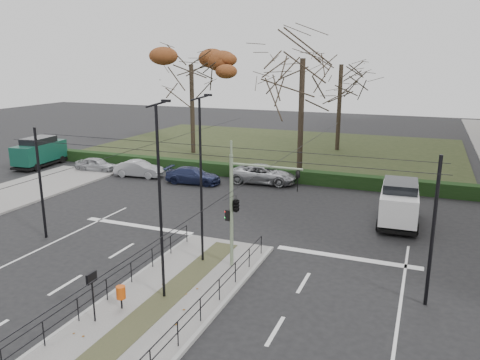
% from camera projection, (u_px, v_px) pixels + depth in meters
% --- Properties ---
extents(ground, '(140.00, 140.00, 0.00)m').
position_uv_depth(ground, '(185.00, 284.00, 20.07)').
color(ground, black).
rests_on(ground, ground).
extents(median_island, '(4.40, 15.00, 0.14)m').
position_uv_depth(median_island, '(154.00, 310.00, 17.81)').
color(median_island, slate).
rests_on(median_island, ground).
extents(park, '(38.00, 26.00, 0.10)m').
position_uv_depth(park, '(277.00, 148.00, 50.98)').
color(park, '#232C16').
rests_on(park, ground).
extents(hedge, '(38.00, 1.00, 1.00)m').
position_uv_depth(hedge, '(228.00, 170.00, 38.83)').
color(hedge, black).
rests_on(hedge, ground).
extents(median_railing, '(4.14, 13.24, 0.92)m').
position_uv_depth(median_railing, '(151.00, 290.00, 17.49)').
color(median_railing, black).
rests_on(median_railing, median_island).
extents(catenary, '(20.00, 34.00, 6.00)m').
position_uv_depth(catenary, '(200.00, 198.00, 20.68)').
color(catenary, black).
rests_on(catenary, ground).
extents(traffic_light, '(3.54, 2.04, 5.21)m').
position_uv_depth(traffic_light, '(238.00, 203.00, 20.72)').
color(traffic_light, gray).
rests_on(traffic_light, median_island).
extents(litter_bin, '(0.36, 0.36, 0.91)m').
position_uv_depth(litter_bin, '(121.00, 293.00, 17.66)').
color(litter_bin, black).
rests_on(litter_bin, median_island).
extents(info_panel, '(0.11, 0.50, 1.91)m').
position_uv_depth(info_panel, '(92.00, 283.00, 16.58)').
color(info_panel, black).
rests_on(info_panel, median_island).
extents(streetlamp_median_near, '(0.65, 0.13, 7.82)m').
position_uv_depth(streetlamp_median_near, '(160.00, 201.00, 17.73)').
color(streetlamp_median_near, black).
rests_on(streetlamp_median_near, median_island).
extents(streetlamp_median_far, '(0.65, 0.13, 7.78)m').
position_uv_depth(streetlamp_median_far, '(201.00, 179.00, 21.13)').
color(streetlamp_median_far, black).
rests_on(streetlamp_median_far, median_island).
extents(parked_car_first, '(3.71, 1.76, 1.23)m').
position_uv_depth(parked_car_first, '(96.00, 164.00, 40.28)').
color(parked_car_first, '#9EA0A5').
rests_on(parked_car_first, ground).
extents(parked_car_second, '(4.15, 1.81, 1.33)m').
position_uv_depth(parked_car_second, '(139.00, 169.00, 38.42)').
color(parked_car_second, '#9EA0A5').
rests_on(parked_car_second, ground).
extents(parked_car_third, '(4.50, 2.17, 1.26)m').
position_uv_depth(parked_car_third, '(193.00, 175.00, 36.34)').
color(parked_car_third, '#1F2649').
rests_on(parked_car_third, ground).
extents(parked_car_fourth, '(5.33, 2.76, 1.44)m').
position_uv_depth(parked_car_fourth, '(264.00, 174.00, 36.44)').
color(parked_car_fourth, '#9EA0A5').
rests_on(parked_car_fourth, ground).
extents(white_van, '(2.41, 4.99, 2.58)m').
position_uv_depth(white_van, '(399.00, 202.00, 27.15)').
color(white_van, white).
rests_on(white_van, ground).
extents(green_van, '(2.57, 5.54, 2.66)m').
position_uv_depth(green_van, '(40.00, 151.00, 42.02)').
color(green_van, '#0D3A2D').
rests_on(green_van, ground).
extents(rust_tree, '(9.21, 9.21, 11.63)m').
position_uv_depth(rust_tree, '(191.00, 64.00, 46.07)').
color(rust_tree, black).
rests_on(rust_tree, park).
extents(bare_tree_center, '(6.91, 6.91, 11.73)m').
position_uv_depth(bare_tree_center, '(341.00, 71.00, 47.67)').
color(bare_tree_center, black).
rests_on(bare_tree_center, park).
extents(bare_tree_near, '(7.70, 7.70, 12.46)m').
position_uv_depth(bare_tree_near, '(303.00, 67.00, 36.49)').
color(bare_tree_near, black).
rests_on(bare_tree_near, park).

